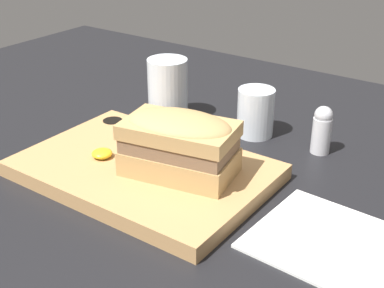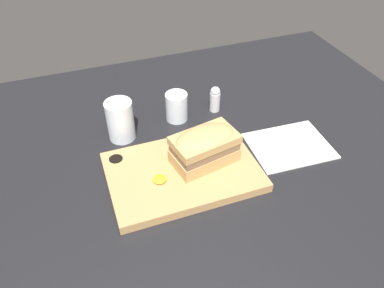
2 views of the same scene
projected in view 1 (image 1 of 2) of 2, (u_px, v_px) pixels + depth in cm
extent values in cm
cube|color=black|center=(157.00, 181.00, 78.70)|extent=(149.31, 116.51, 2.00)
cube|color=tan|center=(144.00, 170.00, 77.22)|extent=(35.10, 23.99, 2.28)
cylinder|color=black|center=(113.00, 123.00, 90.64)|extent=(3.36, 3.36, 1.14)
cube|color=tan|center=(179.00, 162.00, 73.52)|extent=(16.51, 11.52, 3.41)
cube|color=brown|center=(179.00, 144.00, 72.32)|extent=(15.85, 11.06, 2.05)
cube|color=tan|center=(179.00, 130.00, 71.42)|extent=(16.51, 11.52, 2.04)
ellipsoid|color=tan|center=(179.00, 124.00, 71.04)|extent=(16.18, 11.29, 3.07)
ellipsoid|color=gold|center=(102.00, 153.00, 78.15)|extent=(3.05, 3.05, 1.22)
cylinder|color=silver|center=(168.00, 89.00, 94.82)|extent=(7.12, 7.12, 11.01)
cylinder|color=silver|center=(168.00, 104.00, 96.07)|extent=(6.26, 6.26, 4.96)
cylinder|color=silver|center=(256.00, 112.00, 89.07)|extent=(6.16, 6.16, 8.11)
cylinder|color=#5B141E|center=(255.00, 117.00, 89.45)|extent=(5.54, 5.54, 6.00)
cube|color=white|center=(341.00, 246.00, 62.63)|extent=(21.18, 17.04, 0.40)
cylinder|color=silver|center=(321.00, 135.00, 83.67)|extent=(3.01, 3.01, 5.83)
sphere|color=#B7B7BC|center=(324.00, 115.00, 82.15)|extent=(2.86, 2.86, 2.86)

